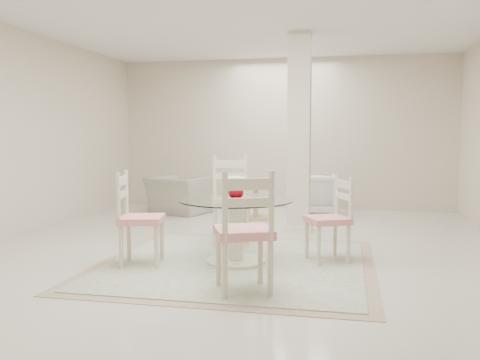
% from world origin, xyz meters
% --- Properties ---
extents(ground, '(7.00, 7.00, 0.00)m').
position_xyz_m(ground, '(0.00, 0.00, 0.00)').
color(ground, silver).
rests_on(ground, ground).
extents(room_shell, '(6.02, 7.02, 2.71)m').
position_xyz_m(room_shell, '(0.00, 0.00, 1.86)').
color(room_shell, beige).
rests_on(room_shell, ground).
extents(column, '(0.30, 0.30, 2.70)m').
position_xyz_m(column, '(0.50, 1.30, 1.35)').
color(column, beige).
rests_on(column, ground).
extents(area_rug, '(2.78, 2.78, 0.02)m').
position_xyz_m(area_rug, '(0.05, -0.67, 0.01)').
color(area_rug, tan).
rests_on(area_rug, ground).
extents(dining_table, '(1.16, 1.16, 0.67)m').
position_xyz_m(dining_table, '(0.05, -0.67, 0.34)').
color(dining_table, beige).
rests_on(dining_table, ground).
extents(red_vase, '(0.18, 0.17, 0.24)m').
position_xyz_m(red_vase, '(0.05, -0.67, 0.79)').
color(red_vase, '#9D0413').
rests_on(red_vase, dining_table).
extents(dining_chair_east, '(0.53, 0.53, 0.99)m').
position_xyz_m(dining_chair_east, '(1.02, -0.38, 0.52)').
color(dining_chair_east, beige).
rests_on(dining_chair_east, ground).
extents(dining_chair_north, '(0.58, 0.58, 1.18)m').
position_xyz_m(dining_chair_north, '(-0.24, 0.32, 0.62)').
color(dining_chair_north, beige).
rests_on(dining_chair_north, ground).
extents(dining_chair_west, '(0.50, 0.50, 1.06)m').
position_xyz_m(dining_chair_west, '(-0.93, -0.95, 0.56)').
color(dining_chair_west, beige).
rests_on(dining_chair_west, ground).
extents(dining_chair_south, '(0.60, 0.60, 1.14)m').
position_xyz_m(dining_chair_south, '(0.34, -1.65, 0.60)').
color(dining_chair_south, beige).
rests_on(dining_chair_south, ground).
extents(recliner_taupe, '(1.18, 1.10, 0.62)m').
position_xyz_m(recliner_taupe, '(-1.63, 2.50, 0.31)').
color(recliner_taupe, '#9D9782').
rests_on(recliner_taupe, ground).
extents(armchair_white, '(0.77, 0.79, 0.68)m').
position_xyz_m(armchair_white, '(0.60, 2.83, 0.34)').
color(armchair_white, white).
rests_on(armchair_white, ground).
extents(side_table, '(0.50, 0.50, 0.52)m').
position_xyz_m(side_table, '(-0.25, 2.16, 0.24)').
color(side_table, tan).
rests_on(side_table, ground).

